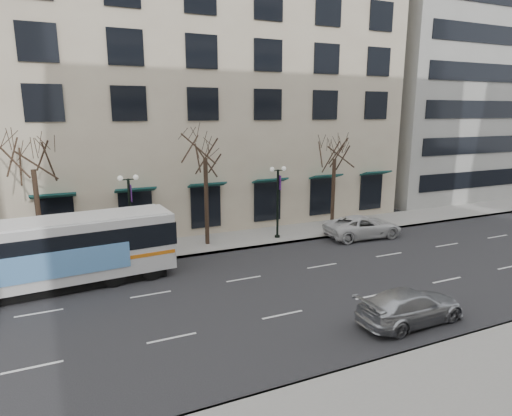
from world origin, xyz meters
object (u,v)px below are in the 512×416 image
tree_far_left (31,152)px  lamp_post_left (130,212)px  tree_far_mid (205,143)px  lamp_post_right (278,199)px  tree_far_right (335,146)px  city_bus (41,253)px  silver_car (411,306)px  white_pickup (363,227)px

tree_far_left → lamp_post_left: bearing=-6.8°
tree_far_mid → lamp_post_right: tree_far_mid is taller
tree_far_right → city_bus: tree_far_right is taller
tree_far_mid → lamp_post_right: 6.41m
silver_car → white_pickup: bearing=-31.0°
tree_far_right → lamp_post_left: 15.40m
tree_far_left → city_bus: size_ratio=0.62×
tree_far_left → tree_far_right: bearing=0.0°
tree_far_right → lamp_post_right: (-4.99, -0.60, -3.48)m
lamp_post_right → tree_far_mid: bearing=173.2°
tree_far_mid → white_pickup: tree_far_mid is taller
white_pickup → city_bus: bearing=97.1°
tree_far_right → lamp_post_right: bearing=-173.1°
tree_far_mid → city_bus: bearing=-159.3°
tree_far_mid → lamp_post_left: size_ratio=1.64×
tree_far_mid → city_bus: tree_far_mid is taller
tree_far_left → city_bus: (0.16, -3.72, -4.72)m
lamp_post_right → white_pickup: bearing=-18.7°
tree_far_mid → tree_far_right: 10.01m
tree_far_right → white_pickup: 6.27m
tree_far_mid → silver_car: 15.93m
tree_far_left → tree_far_right: tree_far_left is taller
tree_far_mid → lamp_post_right: size_ratio=1.64×
city_bus → silver_car: size_ratio=2.69×
tree_far_left → silver_car: bearing=-43.3°
tree_far_right → lamp_post_left: (-14.99, -0.60, -3.48)m
tree_far_mid → lamp_post_left: 6.40m
tree_far_mid → white_pickup: 12.79m
lamp_post_left → lamp_post_right: size_ratio=1.00×
tree_far_right → tree_far_mid: bearing=180.0°
lamp_post_right → white_pickup: lamp_post_right is taller
tree_far_mid → silver_car: (4.74, -13.90, -6.18)m
silver_car → lamp_post_right: bearing=-3.4°
lamp_post_left → white_pickup: bearing=-7.2°
lamp_post_left → lamp_post_right: bearing=0.0°
city_bus → tree_far_left: bearing=87.8°
tree_far_left → lamp_post_right: tree_far_left is taller
tree_far_left → white_pickup: size_ratio=1.47×
tree_far_left → white_pickup: (20.93, -2.60, -5.91)m
lamp_post_left → tree_far_mid: bearing=6.9°
lamp_post_left → city_bus: bearing=-147.2°
tree_far_mid → tree_far_right: bearing=-0.0°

